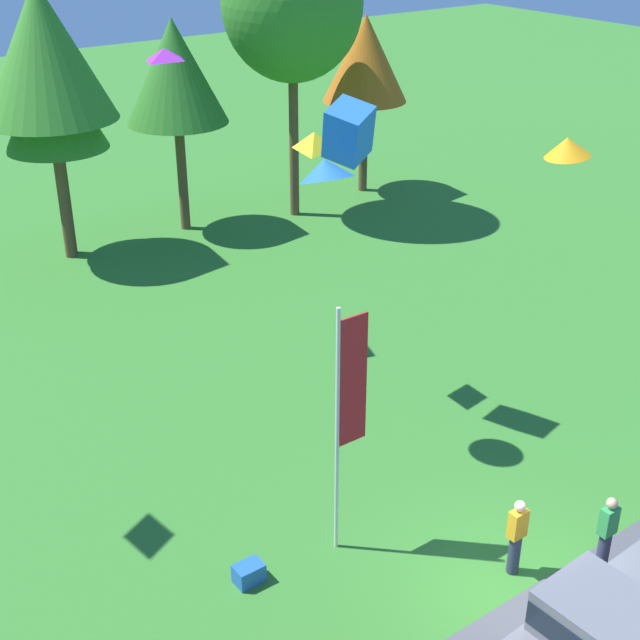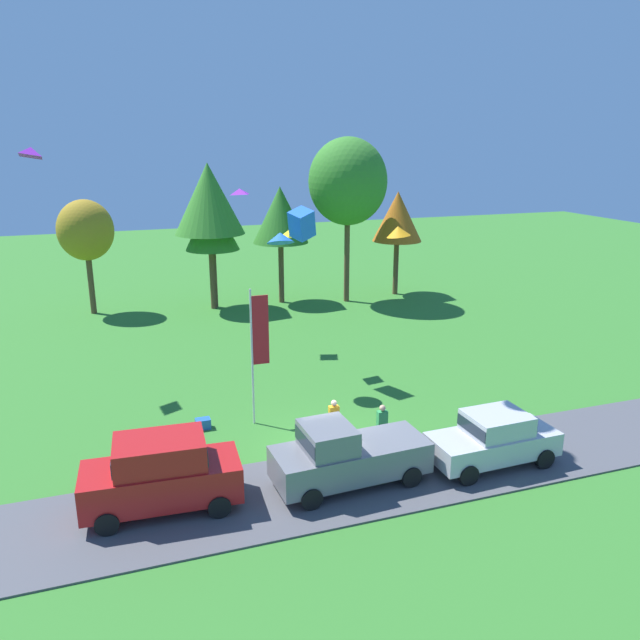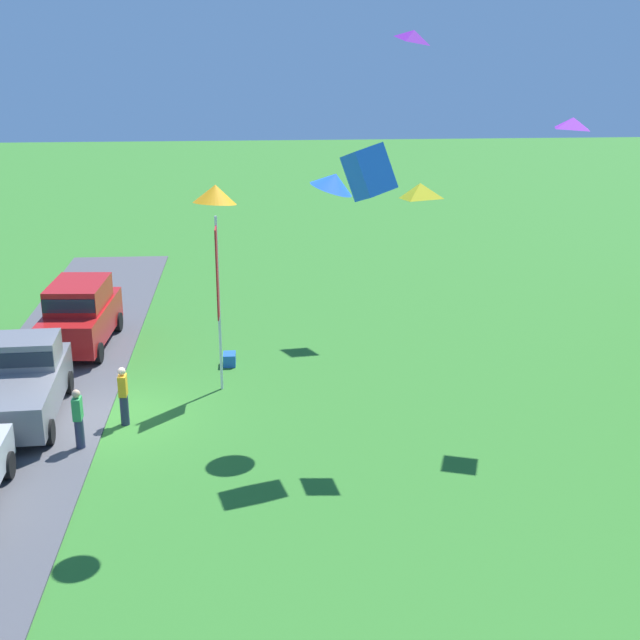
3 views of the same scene
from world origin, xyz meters
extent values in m
plane|color=#337528|center=(0.00, 0.00, 0.00)|extent=(120.00, 120.00, 0.00)
cube|color=#4C4C51|center=(0.00, -2.37, 0.03)|extent=(36.00, 4.40, 0.06)
cube|color=red|center=(-5.89, -1.94, 0.95)|extent=(4.70, 2.17, 1.10)
cube|color=red|center=(-5.89, -1.94, 1.92)|extent=(2.70, 1.91, 0.84)
cube|color=#19232D|center=(-5.89, -1.94, 1.92)|extent=(2.75, 1.88, 0.46)
cylinder|color=black|center=(-7.50, -2.75, 0.40)|extent=(0.69, 0.28, 0.68)
cylinder|color=black|center=(-7.40, -0.95, 0.40)|extent=(0.69, 0.28, 0.68)
cylinder|color=black|center=(-4.38, -2.93, 0.40)|extent=(0.69, 0.28, 0.68)
cylinder|color=black|center=(-4.28, -1.13, 0.40)|extent=(0.69, 0.28, 0.68)
cube|color=slate|center=(-0.07, -2.43, 0.90)|extent=(5.09, 2.15, 1.00)
cube|color=slate|center=(-0.87, -2.47, 1.80)|extent=(1.59, 1.83, 0.80)
cube|color=#19232D|center=(-0.87, -2.47, 1.80)|extent=(1.61, 1.80, 0.44)
cylinder|color=black|center=(-1.72, -3.42, 0.40)|extent=(0.69, 0.27, 0.68)
cylinder|color=black|center=(-1.81, -1.62, 0.40)|extent=(0.69, 0.27, 0.68)
cylinder|color=black|center=(1.59, -1.45, 0.40)|extent=(0.69, 0.27, 0.68)
cylinder|color=black|center=(3.41, -2.04, 0.40)|extent=(0.69, 0.26, 0.68)
cylinder|color=#2D334C|center=(0.40, 0.38, 0.44)|extent=(0.24, 0.24, 0.88)
cube|color=orange|center=(0.40, 0.38, 1.18)|extent=(0.36, 0.22, 0.60)
sphere|color=beige|center=(0.40, 0.38, 1.60)|extent=(0.22, 0.22, 0.22)
cylinder|color=#2D334C|center=(1.87, -0.58, 0.44)|extent=(0.24, 0.24, 0.88)
cube|color=#2D8E47|center=(1.87, -0.58, 1.18)|extent=(0.36, 0.22, 0.60)
sphere|color=tan|center=(1.87, -0.58, 1.60)|extent=(0.22, 0.22, 0.22)
cylinder|color=silver|center=(-1.96, 2.99, 2.70)|extent=(0.08, 0.08, 5.40)
cube|color=red|center=(-1.61, 2.99, 3.78)|extent=(0.64, 0.04, 2.70)
cube|color=blue|center=(-3.92, 3.16, 0.20)|extent=(0.56, 0.40, 0.40)
pyramid|color=purple|center=(-0.20, 12.64, 8.15)|extent=(1.20, 1.19, 0.35)
pyramid|color=purple|center=(-9.37, 9.84, 10.20)|extent=(1.23, 1.34, 0.60)
cone|color=orange|center=(4.16, 3.32, 7.19)|extent=(1.35, 1.34, 0.52)
pyramid|color=yellow|center=(1.32, 8.32, 6.68)|extent=(1.21, 1.24, 0.48)
cone|color=blue|center=(0.12, 6.22, 6.72)|extent=(1.31, 1.38, 0.77)
cube|color=blue|center=(1.32, 7.01, 7.15)|extent=(1.32, 1.43, 1.54)
camera|label=1|loc=(-10.47, -8.23, 12.28)|focal=50.00mm
camera|label=2|loc=(-6.80, -18.95, 10.72)|focal=35.00mm
camera|label=3|loc=(23.40, 4.32, 10.83)|focal=50.00mm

